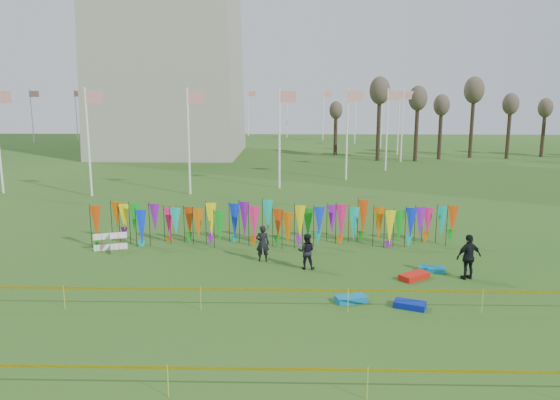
{
  "coord_description": "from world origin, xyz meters",
  "views": [
    {
      "loc": [
        1.13,
        -19.83,
        7.76
      ],
      "look_at": [
        0.48,
        6.0,
        2.58
      ],
      "focal_mm": 35.0,
      "sensor_mm": 36.0,
      "label": 1
    }
  ],
  "objects_px": {
    "person_right": "(469,257)",
    "kite_bag_teal": "(432,269)",
    "kite_bag_red": "(414,276)",
    "person_left": "(263,243)",
    "kite_bag_blue": "(410,305)",
    "kite_bag_turquoise": "(351,299)",
    "person_mid": "(306,251)",
    "box_kite": "(110,242)"
  },
  "relations": [
    {
      "from": "box_kite",
      "to": "kite_bag_blue",
      "type": "xyz_separation_m",
      "value": [
        13.29,
        -6.96,
        -0.33
      ]
    },
    {
      "from": "box_kite",
      "to": "kite_bag_teal",
      "type": "xyz_separation_m",
      "value": [
        15.12,
        -2.86,
        -0.35
      ]
    },
    {
      "from": "person_left",
      "to": "kite_bag_teal",
      "type": "distance_m",
      "value": 7.65
    },
    {
      "from": "person_mid",
      "to": "person_right",
      "type": "bearing_deg",
      "value": 176.47
    },
    {
      "from": "kite_bag_turquoise",
      "to": "kite_bag_red",
      "type": "xyz_separation_m",
      "value": [
        2.91,
        2.62,
        0.01
      ]
    },
    {
      "from": "person_left",
      "to": "kite_bag_blue",
      "type": "distance_m",
      "value": 7.87
    },
    {
      "from": "kite_bag_turquoise",
      "to": "kite_bag_teal",
      "type": "xyz_separation_m",
      "value": [
        3.91,
        3.6,
        -0.01
      ]
    },
    {
      "from": "person_right",
      "to": "kite_bag_blue",
      "type": "distance_m",
      "value": 4.49
    },
    {
      "from": "person_right",
      "to": "kite_bag_turquoise",
      "type": "xyz_separation_m",
      "value": [
        -5.15,
        -2.67,
        -0.85
      ]
    },
    {
      "from": "kite_bag_blue",
      "to": "kite_bag_red",
      "type": "xyz_separation_m",
      "value": [
        0.83,
        3.12,
        0.0
      ]
    },
    {
      "from": "person_left",
      "to": "person_mid",
      "type": "relative_size",
      "value": 1.07
    },
    {
      "from": "person_right",
      "to": "kite_bag_blue",
      "type": "bearing_deg",
      "value": 28.79
    },
    {
      "from": "kite_bag_turquoise",
      "to": "person_mid",
      "type": "bearing_deg",
      "value": 112.3
    },
    {
      "from": "person_right",
      "to": "kite_bag_red",
      "type": "relative_size",
      "value": 1.47
    },
    {
      "from": "person_left",
      "to": "kite_bag_turquoise",
      "type": "distance_m",
      "value": 6.12
    },
    {
      "from": "kite_bag_red",
      "to": "kite_bag_blue",
      "type": "bearing_deg",
      "value": -104.91
    },
    {
      "from": "person_right",
      "to": "kite_bag_red",
      "type": "bearing_deg",
      "value": -15.86
    },
    {
      "from": "person_left",
      "to": "kite_bag_teal",
      "type": "xyz_separation_m",
      "value": [
        7.5,
        -1.3,
        -0.75
      ]
    },
    {
      "from": "box_kite",
      "to": "kite_bag_red",
      "type": "distance_m",
      "value": 14.64
    },
    {
      "from": "kite_bag_red",
      "to": "kite_bag_teal",
      "type": "height_order",
      "value": "kite_bag_red"
    },
    {
      "from": "kite_bag_blue",
      "to": "box_kite",
      "type": "bearing_deg",
      "value": 152.35
    },
    {
      "from": "box_kite",
      "to": "kite_bag_turquoise",
      "type": "bearing_deg",
      "value": -29.95
    },
    {
      "from": "kite_bag_red",
      "to": "kite_bag_teal",
      "type": "bearing_deg",
      "value": 44.41
    },
    {
      "from": "person_left",
      "to": "person_right",
      "type": "height_order",
      "value": "person_right"
    },
    {
      "from": "box_kite",
      "to": "kite_bag_teal",
      "type": "relative_size",
      "value": 0.83
    },
    {
      "from": "person_mid",
      "to": "kite_bag_blue",
      "type": "distance_m",
      "value": 5.75
    },
    {
      "from": "kite_bag_teal",
      "to": "kite_bag_turquoise",
      "type": "bearing_deg",
      "value": -137.42
    },
    {
      "from": "kite_bag_red",
      "to": "person_mid",
      "type": "bearing_deg",
      "value": 164.47
    },
    {
      "from": "person_mid",
      "to": "kite_bag_teal",
      "type": "height_order",
      "value": "person_mid"
    },
    {
      "from": "person_mid",
      "to": "kite_bag_red",
      "type": "relative_size",
      "value": 1.21
    },
    {
      "from": "kite_bag_turquoise",
      "to": "kite_bag_teal",
      "type": "bearing_deg",
      "value": 42.58
    },
    {
      "from": "box_kite",
      "to": "person_right",
      "type": "distance_m",
      "value": 16.8
    },
    {
      "from": "person_right",
      "to": "kite_bag_teal",
      "type": "bearing_deg",
      "value": -54.03
    },
    {
      "from": "kite_bag_turquoise",
      "to": "kite_bag_red",
      "type": "height_order",
      "value": "kite_bag_red"
    },
    {
      "from": "person_left",
      "to": "person_mid",
      "type": "distance_m",
      "value": 2.25
    },
    {
      "from": "box_kite",
      "to": "person_right",
      "type": "height_order",
      "value": "person_right"
    },
    {
      "from": "person_right",
      "to": "kite_bag_red",
      "type": "height_order",
      "value": "person_right"
    },
    {
      "from": "person_mid",
      "to": "person_left",
      "type": "bearing_deg",
      "value": -20.64
    },
    {
      "from": "person_left",
      "to": "person_mid",
      "type": "xyz_separation_m",
      "value": [
        2.0,
        -1.03,
        -0.06
      ]
    },
    {
      "from": "person_right",
      "to": "kite_bag_teal",
      "type": "height_order",
      "value": "person_right"
    },
    {
      "from": "person_left",
      "to": "kite_bag_blue",
      "type": "relative_size",
      "value": 1.53
    },
    {
      "from": "kite_bag_blue",
      "to": "kite_bag_teal",
      "type": "xyz_separation_m",
      "value": [
        1.83,
        4.1,
        -0.01
      ]
    }
  ]
}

